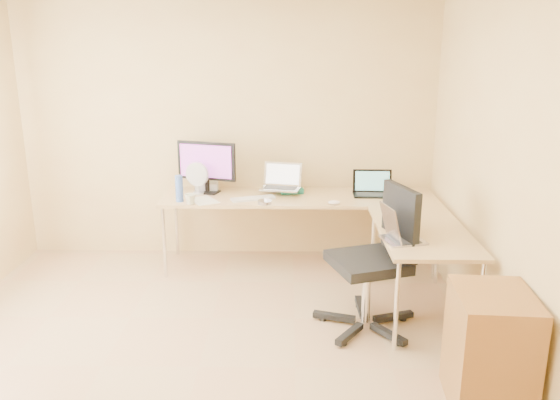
{
  "coord_description": "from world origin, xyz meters",
  "views": [
    {
      "loc": [
        0.62,
        -3.47,
        2.19
      ],
      "look_at": [
        0.55,
        1.1,
        0.9
      ],
      "focal_mm": 36.37,
      "sensor_mm": 36.0,
      "label": 1
    }
  ],
  "objects_px": {
    "water_bottle": "(179,189)",
    "cabinet": "(489,352)",
    "laptop_return": "(404,226)",
    "monitor": "(207,167)",
    "office_chair": "(367,268)",
    "keyboard": "(253,198)",
    "desk_return": "(420,272)",
    "mug": "(190,199)",
    "laptop_black": "(373,183)",
    "desk_fan": "(198,179)",
    "laptop_center": "(281,177)",
    "desk_main": "(299,231)"
  },
  "relations": [
    {
      "from": "water_bottle",
      "to": "laptop_return",
      "type": "height_order",
      "value": "water_bottle"
    },
    {
      "from": "monitor",
      "to": "office_chair",
      "type": "bearing_deg",
      "value": -27.21
    },
    {
      "from": "monitor",
      "to": "laptop_black",
      "type": "xyz_separation_m",
      "value": [
        1.63,
        -0.08,
        -0.14
      ]
    },
    {
      "from": "laptop_center",
      "to": "laptop_black",
      "type": "height_order",
      "value": "laptop_center"
    },
    {
      "from": "laptop_black",
      "to": "cabinet",
      "type": "bearing_deg",
      "value": -78.35
    },
    {
      "from": "desk_return",
      "to": "laptop_return",
      "type": "xyz_separation_m",
      "value": [
        -0.21,
        -0.27,
        0.48
      ]
    },
    {
      "from": "monitor",
      "to": "cabinet",
      "type": "bearing_deg",
      "value": -32.37
    },
    {
      "from": "keyboard",
      "to": "office_chair",
      "type": "height_order",
      "value": "office_chair"
    },
    {
      "from": "laptop_black",
      "to": "keyboard",
      "type": "distance_m",
      "value": 1.18
    },
    {
      "from": "office_chair",
      "to": "keyboard",
      "type": "bearing_deg",
      "value": 111.38
    },
    {
      "from": "desk_main",
      "to": "laptop_black",
      "type": "distance_m",
      "value": 0.87
    },
    {
      "from": "desk_main",
      "to": "desk_fan",
      "type": "xyz_separation_m",
      "value": [
        -0.99,
        0.05,
        0.51
      ]
    },
    {
      "from": "laptop_return",
      "to": "desk_main",
      "type": "bearing_deg",
      "value": 17.4
    },
    {
      "from": "desk_fan",
      "to": "desk_return",
      "type": "bearing_deg",
      "value": -7.87
    },
    {
      "from": "mug",
      "to": "keyboard",
      "type": "bearing_deg",
      "value": 16.11
    },
    {
      "from": "office_chair",
      "to": "cabinet",
      "type": "bearing_deg",
      "value": -76.71
    },
    {
      "from": "desk_return",
      "to": "cabinet",
      "type": "relative_size",
      "value": 1.68
    },
    {
      "from": "desk_return",
      "to": "desk_fan",
      "type": "height_order",
      "value": "desk_fan"
    },
    {
      "from": "desk_fan",
      "to": "laptop_return",
      "type": "height_order",
      "value": "desk_fan"
    },
    {
      "from": "desk_return",
      "to": "cabinet",
      "type": "bearing_deg",
      "value": -83.05
    },
    {
      "from": "desk_main",
      "to": "laptop_return",
      "type": "distance_m",
      "value": 1.56
    },
    {
      "from": "mug",
      "to": "cabinet",
      "type": "bearing_deg",
      "value": -42.16
    },
    {
      "from": "desk_fan",
      "to": "water_bottle",
      "type": "bearing_deg",
      "value": -97.03
    },
    {
      "from": "monitor",
      "to": "desk_return",
      "type": "bearing_deg",
      "value": -13.87
    },
    {
      "from": "cabinet",
      "to": "laptop_black",
      "type": "bearing_deg",
      "value": 104.12
    },
    {
      "from": "laptop_center",
      "to": "office_chair",
      "type": "xyz_separation_m",
      "value": [
        0.69,
        -1.32,
        -0.4
      ]
    },
    {
      "from": "desk_fan",
      "to": "cabinet",
      "type": "height_order",
      "value": "desk_fan"
    },
    {
      "from": "desk_main",
      "to": "desk_fan",
      "type": "height_order",
      "value": "desk_fan"
    },
    {
      "from": "desk_fan",
      "to": "monitor",
      "type": "bearing_deg",
      "value": 56.17
    },
    {
      "from": "laptop_center",
      "to": "water_bottle",
      "type": "height_order",
      "value": "laptop_center"
    },
    {
      "from": "desk_fan",
      "to": "mug",
      "type": "bearing_deg",
      "value": -73.07
    },
    {
      "from": "desk_main",
      "to": "cabinet",
      "type": "distance_m",
      "value": 2.5
    },
    {
      "from": "desk_return",
      "to": "monitor",
      "type": "distance_m",
      "value": 2.27
    },
    {
      "from": "laptop_center",
      "to": "desk_fan",
      "type": "height_order",
      "value": "desk_fan"
    },
    {
      "from": "water_bottle",
      "to": "cabinet",
      "type": "distance_m",
      "value": 3.06
    },
    {
      "from": "laptop_center",
      "to": "desk_fan",
      "type": "xyz_separation_m",
      "value": [
        -0.81,
        -0.02,
        -0.02
      ]
    },
    {
      "from": "keyboard",
      "to": "cabinet",
      "type": "relative_size",
      "value": 0.54
    },
    {
      "from": "cabinet",
      "to": "laptop_center",
      "type": "bearing_deg",
      "value": 123.54
    },
    {
      "from": "laptop_black",
      "to": "cabinet",
      "type": "relative_size",
      "value": 0.49
    },
    {
      "from": "laptop_center",
      "to": "desk_fan",
      "type": "bearing_deg",
      "value": -166.17
    },
    {
      "from": "laptop_return",
      "to": "cabinet",
      "type": "height_order",
      "value": "laptop_return"
    },
    {
      "from": "office_chair",
      "to": "laptop_black",
      "type": "bearing_deg",
      "value": 61.64
    },
    {
      "from": "desk_main",
      "to": "water_bottle",
      "type": "distance_m",
      "value": 1.25
    },
    {
      "from": "laptop_black",
      "to": "laptop_return",
      "type": "distance_m",
      "value": 1.3
    },
    {
      "from": "desk_return",
      "to": "water_bottle",
      "type": "distance_m",
      "value": 2.3
    },
    {
      "from": "desk_fan",
      "to": "laptop_return",
      "type": "xyz_separation_m",
      "value": [
        1.75,
        -1.32,
        -0.03
      ]
    },
    {
      "from": "desk_main",
      "to": "water_bottle",
      "type": "relative_size",
      "value": 10.58
    },
    {
      "from": "laptop_black",
      "to": "water_bottle",
      "type": "relative_size",
      "value": 1.52
    },
    {
      "from": "keyboard",
      "to": "desk_main",
      "type": "bearing_deg",
      "value": -2.71
    },
    {
      "from": "desk_return",
      "to": "cabinet",
      "type": "xyz_separation_m",
      "value": [
        0.15,
        -1.23,
        -0.01
      ]
    }
  ]
}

